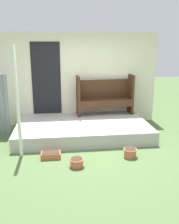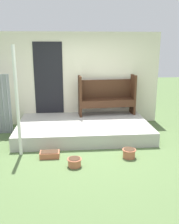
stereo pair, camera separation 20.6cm
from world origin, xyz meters
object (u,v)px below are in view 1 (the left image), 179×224
(flower_pot_middle, at_px, (130,152))
(support_post, at_px, (18,103))
(bench, at_px, (105,95))
(flower_pot_left, at_px, (77,162))
(planter_box_rect, at_px, (51,155))

(flower_pot_middle, bearing_deg, support_post, 170.93)
(bench, distance_m, flower_pot_middle, 2.33)
(flower_pot_left, relative_size, planter_box_rect, 0.71)
(flower_pot_middle, height_order, planter_box_rect, flower_pot_middle)
(bench, distance_m, planter_box_rect, 2.65)
(support_post, relative_size, bench, 1.41)
(bench, bearing_deg, flower_pot_middle, -90.22)
(planter_box_rect, bearing_deg, support_post, 161.92)
(bench, xyz_separation_m, flower_pot_left, (-0.99, -2.48, -0.79))
(flower_pot_left, relative_size, flower_pot_middle, 0.98)
(flower_pot_middle, xyz_separation_m, planter_box_rect, (-1.63, 0.16, -0.04))
(flower_pot_left, bearing_deg, flower_pot_middle, 14.02)
(planter_box_rect, bearing_deg, flower_pot_middle, -5.51)
(planter_box_rect, bearing_deg, bench, 53.78)
(flower_pot_middle, bearing_deg, planter_box_rect, 174.49)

